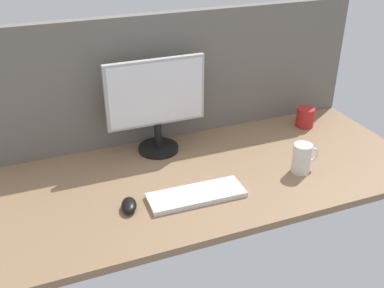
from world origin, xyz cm
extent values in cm
cube|color=#8C6B4C|center=(0.00, 0.00, -1.50)|extent=(180.00, 80.00, 3.00)
cube|color=slate|center=(0.00, 37.50, 28.93)|extent=(180.00, 5.00, 57.86)
cylinder|color=black|center=(-12.35, 24.50, 0.90)|extent=(18.00, 18.00, 1.80)
cylinder|color=black|center=(-12.35, 24.50, 7.30)|extent=(3.20, 3.20, 11.00)
cube|color=#B7B7B7|center=(-12.35, 25.50, 27.46)|extent=(43.69, 2.40, 29.32)
cube|color=white|center=(-12.35, 24.10, 27.46)|extent=(41.29, 0.60, 26.92)
cube|color=silver|center=(-10.25, -15.84, 1.00)|extent=(37.34, 14.01, 2.00)
ellipsoid|color=black|center=(-35.88, -13.69, 1.70)|extent=(7.69, 10.64, 3.40)
cylinder|color=white|center=(36.87, -14.53, 6.32)|extent=(7.62, 7.62, 12.64)
torus|color=white|center=(41.48, -14.53, 6.95)|extent=(6.56, 1.00, 6.56)
cylinder|color=red|center=(62.79, 21.07, 4.79)|extent=(8.77, 8.77, 9.58)
camera|label=1|loc=(-63.55, -146.34, 100.06)|focal=42.24mm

